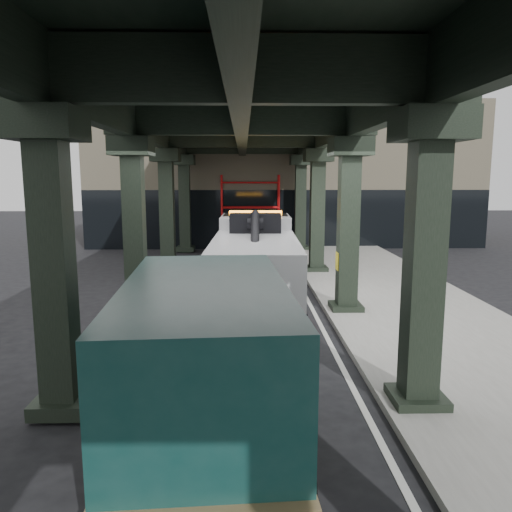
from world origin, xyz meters
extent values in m
plane|color=black|center=(0.00, 0.00, 0.00)|extent=(90.00, 90.00, 0.00)
cube|color=gray|center=(4.50, 2.00, 0.07)|extent=(5.00, 40.00, 0.15)
cube|color=silver|center=(1.70, 2.00, 0.01)|extent=(0.12, 38.00, 0.01)
cube|color=black|center=(2.60, -4.00, 2.50)|extent=(0.55, 0.55, 5.00)
cube|color=black|center=(2.60, -4.00, 4.75)|extent=(1.10, 1.10, 0.50)
cube|color=black|center=(2.60, -4.00, 0.18)|extent=(0.90, 0.90, 0.24)
cube|color=black|center=(2.60, 2.00, 2.50)|extent=(0.55, 0.55, 5.00)
cube|color=black|center=(2.60, 2.00, 4.75)|extent=(1.10, 1.10, 0.50)
cube|color=black|center=(2.60, 2.00, 0.18)|extent=(0.90, 0.90, 0.24)
cube|color=black|center=(2.60, 8.00, 2.50)|extent=(0.55, 0.55, 5.00)
cube|color=black|center=(2.60, 8.00, 4.75)|extent=(1.10, 1.10, 0.50)
cube|color=black|center=(2.60, 8.00, 0.18)|extent=(0.90, 0.90, 0.24)
cube|color=black|center=(2.60, 14.00, 2.50)|extent=(0.55, 0.55, 5.00)
cube|color=black|center=(2.60, 14.00, 4.75)|extent=(1.10, 1.10, 0.50)
cube|color=black|center=(2.60, 14.00, 0.18)|extent=(0.90, 0.90, 0.24)
cube|color=black|center=(-3.40, -4.00, 2.50)|extent=(0.55, 0.55, 5.00)
cube|color=black|center=(-3.40, -4.00, 4.75)|extent=(1.10, 1.10, 0.50)
cube|color=black|center=(-3.40, -4.00, 0.18)|extent=(0.90, 0.90, 0.24)
cube|color=black|center=(-3.40, 2.00, 2.50)|extent=(0.55, 0.55, 5.00)
cube|color=black|center=(-3.40, 2.00, 4.75)|extent=(1.10, 1.10, 0.50)
cube|color=black|center=(-3.40, 2.00, 0.18)|extent=(0.90, 0.90, 0.24)
cube|color=black|center=(-3.40, 8.00, 2.50)|extent=(0.55, 0.55, 5.00)
cube|color=black|center=(-3.40, 8.00, 4.75)|extent=(1.10, 1.10, 0.50)
cube|color=black|center=(-3.40, 8.00, 0.18)|extent=(0.90, 0.90, 0.24)
cube|color=black|center=(-3.40, 14.00, 2.50)|extent=(0.55, 0.55, 5.00)
cube|color=black|center=(-3.40, 14.00, 4.75)|extent=(1.10, 1.10, 0.50)
cube|color=black|center=(-3.40, 14.00, 0.18)|extent=(0.90, 0.90, 0.24)
cube|color=black|center=(2.60, 2.00, 5.55)|extent=(0.35, 32.00, 1.10)
cube|color=black|center=(-3.40, 2.00, 5.55)|extent=(0.35, 32.00, 1.10)
cube|color=black|center=(-0.40, 2.00, 5.55)|extent=(0.35, 32.00, 1.10)
cube|color=black|center=(-0.40, 2.00, 6.25)|extent=(7.40, 32.00, 0.30)
cube|color=#C6B793|center=(2.00, 20.00, 4.00)|extent=(22.00, 10.00, 8.00)
cylinder|color=red|center=(-1.50, 14.90, 2.00)|extent=(0.08, 0.08, 4.00)
cylinder|color=red|center=(-1.50, 14.10, 2.00)|extent=(0.08, 0.08, 4.00)
cylinder|color=red|center=(1.50, 14.90, 2.00)|extent=(0.08, 0.08, 4.00)
cylinder|color=red|center=(1.50, 14.10, 2.00)|extent=(0.08, 0.08, 4.00)
cylinder|color=red|center=(0.00, 14.90, 1.00)|extent=(3.00, 0.08, 0.08)
cylinder|color=red|center=(0.00, 14.90, 2.30)|extent=(3.00, 0.08, 0.08)
cylinder|color=red|center=(0.00, 14.90, 3.60)|extent=(3.00, 0.08, 0.08)
cube|color=black|center=(0.00, 3.33, 0.73)|extent=(1.25, 7.81, 0.26)
cube|color=silver|center=(0.08, 5.98, 1.61)|extent=(2.51, 2.56, 1.87)
cube|color=silver|center=(0.11, 7.07, 1.09)|extent=(2.46, 0.79, 0.93)
cube|color=black|center=(0.08, 6.24, 2.13)|extent=(2.32, 1.41, 0.88)
cube|color=silver|center=(-0.03, 2.14, 1.40)|extent=(2.63, 5.26, 1.45)
cube|color=orange|center=(0.07, 5.77, 2.65)|extent=(1.88, 0.34, 0.17)
cube|color=black|center=(0.03, 4.21, 2.44)|extent=(1.68, 0.67, 0.62)
cylinder|color=black|center=(-0.02, 2.35, 2.18)|extent=(0.35, 3.64, 1.39)
cube|color=black|center=(-0.10, -0.51, 0.36)|extent=(0.35, 1.46, 0.19)
cube|color=black|center=(-0.12, -1.23, 0.31)|extent=(1.67, 0.31, 0.19)
cylinder|color=black|center=(-1.06, 6.32, 0.57)|extent=(0.39, 1.15, 1.14)
cylinder|color=silver|center=(-1.06, 6.32, 0.57)|extent=(0.42, 0.64, 0.63)
cylinder|color=black|center=(1.23, 6.26, 0.57)|extent=(0.39, 1.15, 1.14)
cylinder|color=silver|center=(1.23, 6.26, 0.57)|extent=(0.42, 0.64, 0.63)
cylinder|color=black|center=(-1.15, 2.90, 0.57)|extent=(0.39, 1.15, 1.14)
cylinder|color=silver|center=(-1.15, 2.90, 0.57)|extent=(0.42, 0.64, 0.63)
cylinder|color=black|center=(1.13, 2.83, 0.57)|extent=(0.39, 1.15, 1.14)
cylinder|color=silver|center=(1.13, 2.83, 0.57)|extent=(0.42, 0.64, 0.63)
cylinder|color=black|center=(-1.19, 1.55, 0.57)|extent=(0.39, 1.15, 1.14)
cylinder|color=silver|center=(-1.19, 1.55, 0.57)|extent=(0.42, 0.64, 0.63)
cylinder|color=black|center=(1.09, 1.49, 0.57)|extent=(0.39, 1.15, 1.14)
cylinder|color=silver|center=(1.09, 1.49, 0.57)|extent=(0.42, 0.64, 0.63)
cube|color=#103B37|center=(-1.07, -2.19, 1.02)|extent=(2.26, 1.30, 0.96)
cube|color=#103B37|center=(-0.90, -5.12, 1.44)|extent=(2.53, 4.94, 2.08)
cube|color=olive|center=(-0.92, -4.70, 0.59)|extent=(2.64, 6.11, 0.37)
cube|color=black|center=(-1.05, -2.62, 1.87)|extent=(2.11, 0.58, 0.89)
cube|color=black|center=(-0.92, -4.80, 1.98)|extent=(2.50, 3.98, 0.59)
cube|color=silver|center=(-1.11, -1.62, 0.59)|extent=(2.14, 0.26, 0.32)
cylinder|color=black|center=(-2.14, -2.31, 0.45)|extent=(0.35, 0.91, 0.90)
cylinder|color=silver|center=(-2.14, -2.31, 0.45)|extent=(0.37, 0.51, 0.49)
cylinder|color=black|center=(0.00, -2.18, 0.45)|extent=(0.35, 0.91, 0.90)
cylinder|color=silver|center=(0.00, -2.18, 0.45)|extent=(0.37, 0.51, 0.49)
cylinder|color=black|center=(-1.87, -6.79, 0.45)|extent=(0.35, 0.91, 0.90)
cylinder|color=silver|center=(-1.87, -6.79, 0.45)|extent=(0.37, 0.51, 0.49)
cylinder|color=black|center=(0.27, -6.66, 0.45)|extent=(0.35, 0.91, 0.90)
cylinder|color=silver|center=(0.27, -6.66, 0.45)|extent=(0.37, 0.51, 0.49)
camera|label=1|loc=(-0.35, -11.95, 3.97)|focal=35.00mm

